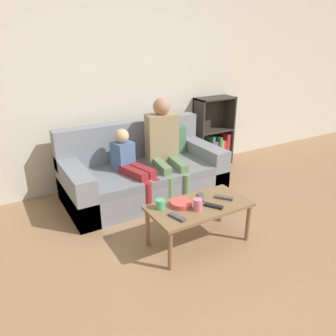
# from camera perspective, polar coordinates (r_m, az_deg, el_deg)

# --- Properties ---
(ground_plane) EXTENTS (22.00, 22.00, 0.00)m
(ground_plane) POSITION_cam_1_polar(r_m,az_deg,el_deg) (2.85, 10.94, -18.60)
(ground_plane) COLOR #997251
(wall_back) EXTENTS (12.00, 0.06, 2.60)m
(wall_back) POSITION_cam_1_polar(r_m,az_deg,el_deg) (4.25, -9.53, 14.46)
(wall_back) COLOR beige
(wall_back) RESTS_ON ground_plane
(couch) EXTENTS (1.89, 0.94, 0.86)m
(couch) POSITION_cam_1_polar(r_m,az_deg,el_deg) (4.02, -4.37, -0.93)
(couch) COLOR gray
(couch) RESTS_ON ground_plane
(bookshelf) EXTENTS (0.59, 0.28, 1.02)m
(bookshelf) POSITION_cam_1_polar(r_m,az_deg,el_deg) (5.03, 7.69, 4.88)
(bookshelf) COLOR #332D28
(bookshelf) RESTS_ON ground_plane
(coffee_table) EXTENTS (0.94, 0.49, 0.41)m
(coffee_table) POSITION_cam_1_polar(r_m,az_deg,el_deg) (3.04, 5.44, -7.13)
(coffee_table) COLOR brown
(coffee_table) RESTS_ON ground_plane
(person_adult) EXTENTS (0.42, 0.68, 1.17)m
(person_adult) POSITION_cam_1_polar(r_m,az_deg,el_deg) (3.92, -0.70, 4.50)
(person_adult) COLOR #66845B
(person_adult) RESTS_ON ground_plane
(person_child) EXTENTS (0.36, 0.67, 0.87)m
(person_child) POSITION_cam_1_polar(r_m,az_deg,el_deg) (3.73, -6.38, 0.61)
(person_child) COLOR maroon
(person_child) RESTS_ON ground_plane
(cup_near) EXTENTS (0.09, 0.09, 0.09)m
(cup_near) POSITION_cam_1_polar(r_m,az_deg,el_deg) (2.93, -1.35, -6.31)
(cup_near) COLOR #4CB77A
(cup_near) RESTS_ON coffee_table
(cup_far) EXTENTS (0.08, 0.08, 0.11)m
(cup_far) POSITION_cam_1_polar(r_m,az_deg,el_deg) (2.91, 5.29, -6.36)
(cup_far) COLOR pink
(cup_far) RESTS_ON coffee_table
(tv_remote_0) EXTENTS (0.13, 0.17, 0.02)m
(tv_remote_0) POSITION_cam_1_polar(r_m,az_deg,el_deg) (3.13, 5.80, -5.08)
(tv_remote_0) COLOR #47474C
(tv_remote_0) RESTS_ON coffee_table
(tv_remote_1) EXTENTS (0.09, 0.18, 0.02)m
(tv_remote_1) POSITION_cam_1_polar(r_m,az_deg,el_deg) (2.79, 1.60, -8.53)
(tv_remote_1) COLOR #47474C
(tv_remote_1) RESTS_ON coffee_table
(tv_remote_2) EXTENTS (0.14, 0.16, 0.02)m
(tv_remote_2) POSITION_cam_1_polar(r_m,az_deg,el_deg) (3.15, 9.70, -5.11)
(tv_remote_2) COLOR #47474C
(tv_remote_2) RESTS_ON coffee_table
(tv_remote_3) EXTENTS (0.13, 0.17, 0.02)m
(tv_remote_3) POSITION_cam_1_polar(r_m,az_deg,el_deg) (2.99, 7.94, -6.57)
(tv_remote_3) COLOR black
(tv_remote_3) RESTS_ON coffee_table
(snack_bowl) EXTENTS (0.20, 0.20, 0.05)m
(snack_bowl) POSITION_cam_1_polar(r_m,az_deg,el_deg) (2.98, 2.30, -6.22)
(snack_bowl) COLOR #DB4C47
(snack_bowl) RESTS_ON coffee_table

